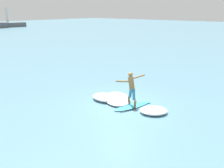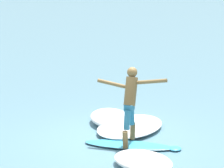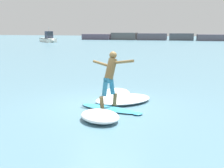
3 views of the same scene
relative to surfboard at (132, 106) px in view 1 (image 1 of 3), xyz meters
The scene contains 6 objects.
ground_plane 0.55m from the surfboard, 126.09° to the left, with size 200.00×200.00×0.00m, color slate.
surfboard is the anchor object (origin of this frame).
surfer 1.14m from the surfboard, 89.45° to the left, with size 1.60×1.00×1.84m.
wave_foam_at_tail 1.21m from the surfboard, 81.71° to the left, with size 2.55×2.61×0.21m.
wave_foam_at_nose 1.81m from the surfboard, 98.31° to the left, with size 1.28×1.66×0.34m.
wave_foam_beside 1.27m from the surfboard, 86.89° to the right, with size 1.72×1.76×0.28m.
Camera 1 is at (-8.73, -6.55, 5.01)m, focal length 35.00 mm.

